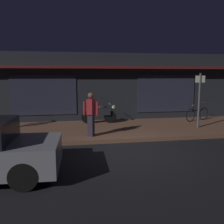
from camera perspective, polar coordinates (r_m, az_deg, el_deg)
ground_plane at (r=8.27m, az=4.44°, el=-8.93°), size 60.00×60.00×0.00m
sidewalk_slab at (r=11.08m, az=0.59°, el=-4.00°), size 18.00×4.00×0.15m
storefront_building at (r=14.18m, az=-1.92°, el=5.79°), size 18.00×3.30×3.60m
motorcycle at (r=12.03m, az=-2.85°, el=-0.24°), size 1.70×0.55×0.97m
bicycle_parked at (r=13.41m, az=19.03°, el=-0.40°), size 1.56×0.68×0.91m
person_bystander at (r=9.44m, az=-4.88°, el=-0.33°), size 0.59×0.44×1.67m
sign_post at (r=11.60m, az=19.47°, el=3.26°), size 0.44×0.09×2.40m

